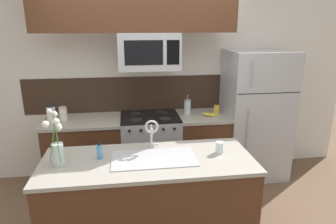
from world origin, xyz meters
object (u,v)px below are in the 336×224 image
(stove_range, at_px, (151,149))
(banana_bunch, at_px, (210,114))
(storage_jar_tall, at_px, (51,113))
(flower_vase, at_px, (57,148))
(french_press, at_px, (187,107))
(spare_glass, at_px, (220,147))
(sink_faucet, at_px, (152,130))
(microwave, at_px, (149,51))
(coffee_tin, at_px, (217,109))
(storage_jar_medium, at_px, (63,114))
(dish_soap_bottle, at_px, (100,152))
(refrigerator, at_px, (255,115))

(stove_range, height_order, banana_bunch, banana_bunch)
(storage_jar_tall, relative_size, flower_vase, 0.44)
(french_press, height_order, spare_glass, french_press)
(stove_range, bearing_deg, banana_bunch, -4.47)
(stove_range, xyz_separation_m, sink_faucet, (-0.07, -1.04, 0.65))
(microwave, distance_m, spare_glass, 1.53)
(banana_bunch, bearing_deg, sink_faucet, -130.99)
(storage_jar_tall, distance_m, sink_faucet, 1.55)
(stove_range, bearing_deg, storage_jar_tall, -179.04)
(stove_range, relative_size, coffee_tin, 8.45)
(stove_range, height_order, spare_glass, spare_glass)
(storage_jar_medium, relative_size, dish_soap_bottle, 1.05)
(microwave, relative_size, dish_soap_bottle, 4.51)
(spare_glass, bearing_deg, storage_jar_tall, 146.40)
(storage_jar_tall, relative_size, spare_glass, 2.00)
(banana_bunch, relative_size, coffee_tin, 1.72)
(storage_jar_tall, height_order, dish_soap_bottle, storage_jar_tall)
(banana_bunch, bearing_deg, storage_jar_medium, 177.38)
(coffee_tin, bearing_deg, microwave, -175.55)
(coffee_tin, distance_m, sink_faucet, 1.48)
(microwave, bearing_deg, banana_bunch, -2.95)
(storage_jar_tall, bearing_deg, banana_bunch, -1.17)
(french_press, bearing_deg, flower_vase, -136.74)
(storage_jar_tall, bearing_deg, flower_vase, -75.05)
(french_press, height_order, flower_vase, flower_vase)
(storage_jar_tall, distance_m, storage_jar_medium, 0.14)
(flower_vase, bearing_deg, banana_bunch, 35.51)
(flower_vase, bearing_deg, dish_soap_bottle, 13.73)
(stove_range, distance_m, french_press, 0.75)
(french_press, bearing_deg, dish_soap_bottle, -130.63)
(refrigerator, bearing_deg, coffee_tin, 176.80)
(banana_bunch, distance_m, sink_faucet, 1.31)
(spare_glass, bearing_deg, flower_vase, -177.88)
(storage_jar_medium, distance_m, banana_bunch, 1.88)
(storage_jar_tall, distance_m, spare_glass, 2.14)
(banana_bunch, height_order, dish_soap_bottle, dish_soap_bottle)
(microwave, relative_size, coffee_tin, 6.77)
(microwave, xyz_separation_m, storage_jar_medium, (-1.09, 0.05, -0.76))
(french_press, distance_m, sink_faucet, 1.25)
(storage_jar_tall, bearing_deg, storage_jar_medium, 18.79)
(refrigerator, height_order, flower_vase, refrigerator)
(stove_range, height_order, storage_jar_medium, storage_jar_medium)
(stove_range, height_order, french_press, french_press)
(french_press, distance_m, flower_vase, 1.93)
(french_press, relative_size, coffee_tin, 2.43)
(sink_faucet, height_order, dish_soap_bottle, sink_faucet)
(microwave, xyz_separation_m, banana_bunch, (0.79, -0.04, -0.83))
(refrigerator, distance_m, banana_bunch, 0.67)
(storage_jar_medium, distance_m, dish_soap_bottle, 1.32)
(refrigerator, distance_m, storage_jar_tall, 2.68)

